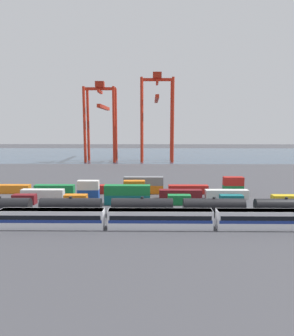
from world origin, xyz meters
TOP-DOWN VIEW (x-y plane):
  - ground_plane at (0.00, 40.00)m, footprint 420.00×420.00m
  - harbour_water at (0.00, 138.36)m, footprint 400.00×110.00m
  - passenger_train at (6.90, -19.66)m, footprint 65.37×3.14m
  - freight_tank_row at (2.99, -10.70)m, footprint 80.81×2.98m
  - shipping_container_0 at (-28.76, -0.59)m, footprint 6.04×2.44m
  - shipping_container_1 at (-14.99, -0.59)m, footprint 6.04×2.44m
  - shipping_container_2 at (-1.22, -0.59)m, footprint 12.10×2.44m
  - shipping_container_3 at (-1.22, -0.59)m, footprint 12.10×2.44m
  - shipping_container_4 at (12.56, -0.59)m, footprint 6.04×2.44m
  - shipping_container_5 at (26.33, -0.59)m, footprint 6.04×2.44m
  - shipping_container_6 at (40.10, -0.59)m, footprint 6.04×2.44m
  - shipping_container_9 at (-26.11, 5.94)m, footprint 12.10×2.44m
  - shipping_container_10 at (-12.91, 5.94)m, footprint 6.04×2.44m
  - shipping_container_11 at (-12.91, 5.94)m, footprint 6.04×2.44m
  - shipping_container_12 at (0.30, 5.94)m, footprint 6.04×2.44m
  - shipping_container_13 at (0.30, 5.94)m, footprint 6.04×2.44m
  - shipping_container_14 at (13.50, 5.94)m, footprint 12.10×2.44m
  - shipping_container_15 at (26.70, 5.94)m, footprint 12.10×2.44m
  - shipping_container_16 at (-38.47, 12.48)m, footprint 12.10×2.44m
  - shipping_container_17 at (-24.73, 12.48)m, footprint 12.10×2.44m
  - shipping_container_18 at (-10.98, 12.48)m, footprint 6.04×2.44m
  - shipping_container_19 at (2.77, 12.48)m, footprint 12.10×2.44m
  - shipping_container_20 at (2.77, 12.48)m, footprint 12.10×2.44m
  - shipping_container_21 at (16.51, 12.48)m, footprint 12.10×2.44m
  - shipping_container_22 at (30.26, 12.48)m, footprint 6.04×2.44m
  - shipping_container_23 at (30.26, 12.48)m, footprint 6.04×2.44m
  - gantry_crane_west at (-23.51, 98.85)m, footprint 17.88×37.93m
  - gantry_crane_central at (8.53, 98.97)m, footprint 18.70×40.23m

SIDE VIEW (x-z plane):
  - ground_plane at x=0.00m, z-range 0.00..0.00m
  - harbour_water at x=0.00m, z-range 0.00..0.01m
  - shipping_container_0 at x=-28.76m, z-range 0.00..2.60m
  - shipping_container_1 at x=-14.99m, z-range 0.00..2.60m
  - shipping_container_2 at x=-1.22m, z-range 0.00..2.60m
  - shipping_container_4 at x=12.56m, z-range 0.00..2.60m
  - shipping_container_5 at x=26.33m, z-range 0.00..2.60m
  - shipping_container_6 at x=40.10m, z-range 0.00..2.60m
  - shipping_container_9 at x=-26.11m, z-range 0.00..2.60m
  - shipping_container_10 at x=-12.91m, z-range 0.00..2.60m
  - shipping_container_12 at x=0.30m, z-range 0.00..2.60m
  - shipping_container_14 at x=13.50m, z-range 0.00..2.60m
  - shipping_container_15 at x=26.70m, z-range 0.00..2.60m
  - shipping_container_16 at x=-38.47m, z-range 0.00..2.60m
  - shipping_container_17 at x=-24.73m, z-range 0.00..2.60m
  - shipping_container_18 at x=-10.98m, z-range 0.00..2.60m
  - shipping_container_19 at x=2.77m, z-range 0.00..2.60m
  - shipping_container_21 at x=16.51m, z-range 0.00..2.60m
  - shipping_container_22 at x=30.26m, z-range 0.00..2.60m
  - freight_tank_row at x=2.99m, z-range -0.11..4.33m
  - passenger_train at x=6.90m, z-range 0.19..4.09m
  - shipping_container_3 at x=-1.22m, z-range 2.60..5.20m
  - shipping_container_11 at x=-12.91m, z-range 2.60..5.20m
  - shipping_container_13 at x=0.30m, z-range 2.60..5.20m
  - shipping_container_20 at x=2.77m, z-range 2.60..5.20m
  - shipping_container_23 at x=30.26m, z-range 2.60..5.20m
  - gantry_crane_west at x=-23.51m, z-range 4.70..49.52m
  - gantry_crane_central at x=8.53m, z-range 5.40..55.13m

